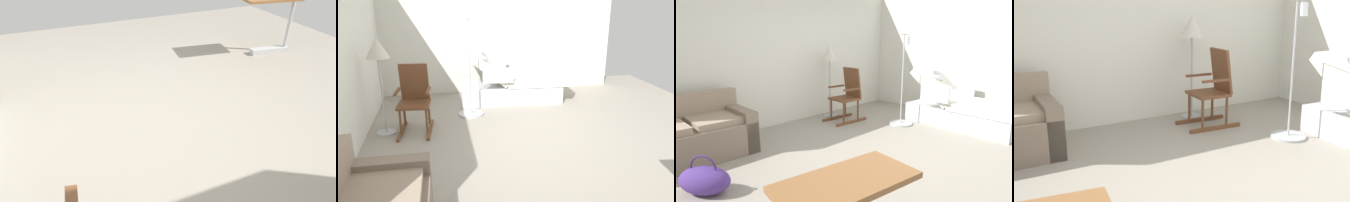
# 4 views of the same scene
# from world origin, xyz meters

# --- Properties ---
(ground_plane) EXTENTS (7.24, 7.24, 0.00)m
(ground_plane) POSITION_xyz_m (0.00, 0.00, 0.00)
(ground_plane) COLOR gray
(back_wall) EXTENTS (5.99, 0.10, 2.70)m
(back_wall) POSITION_xyz_m (0.00, 2.47, 1.35)
(back_wall) COLOR silver
(back_wall) RESTS_ON ground
(side_wall) EXTENTS (0.10, 5.04, 2.70)m
(side_wall) POSITION_xyz_m (2.94, 0.00, 1.35)
(side_wall) COLOR silver
(side_wall) RESTS_ON ground
(hospital_bed) EXTENTS (1.09, 2.11, 1.17)m
(hospital_bed) POSITION_xyz_m (2.18, -0.12, 0.32)
(hospital_bed) COLOR silver
(hospital_bed) RESTS_ON ground
(couch) EXTENTS (1.61, 0.87, 0.85)m
(couch) POSITION_xyz_m (-1.93, 1.88, 0.31)
(couch) COLOR #7D6C5C
(couch) RESTS_ON ground
(rocking_chair) EXTENTS (0.79, 0.53, 1.05)m
(rocking_chair) POSITION_xyz_m (0.92, 1.68, 0.50)
(rocking_chair) COLOR brown
(rocking_chair) RESTS_ON ground
(floor_lamp) EXTENTS (0.34, 0.34, 1.48)m
(floor_lamp) POSITION_xyz_m (0.86, 2.13, 1.23)
(floor_lamp) COLOR #B2B5BA
(floor_lamp) RESTS_ON ground
(duffel_bag) EXTENTS (0.59, 0.64, 0.43)m
(duffel_bag) POSITION_xyz_m (-2.10, 0.81, 0.15)
(duffel_bag) COLOR #472D7A
(duffel_bag) RESTS_ON ground
(iv_pole) EXTENTS (0.44, 0.44, 1.69)m
(iv_pole) POSITION_xyz_m (1.46, 0.76, 0.25)
(iv_pole) COLOR #B2B5BA
(iv_pole) RESTS_ON ground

